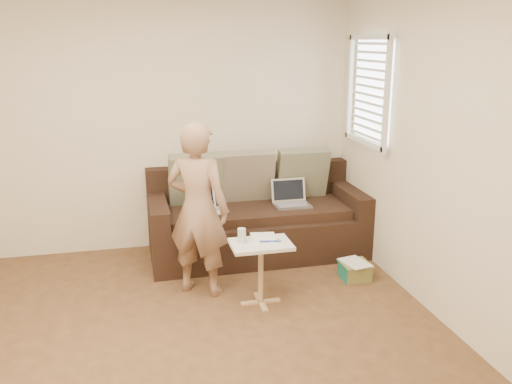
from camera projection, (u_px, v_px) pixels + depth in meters
floor at (193, 356)px, 3.86m from camera, size 4.50×4.50×0.00m
wall_back at (162, 127)px, 5.61m from camera, size 4.00×0.00×4.00m
wall_right at (460, 164)px, 3.95m from camera, size 0.00×4.50×4.50m
window_blinds at (369, 91)px, 5.24m from camera, size 0.12×0.88×1.08m
sofa at (257, 215)px, 5.61m from camera, size 2.20×0.95×0.85m
pillow_left at (196, 180)px, 5.56m from camera, size 0.55×0.29×0.57m
pillow_mid at (248, 176)px, 5.69m from camera, size 0.55×0.27×0.57m
pillow_right at (302, 173)px, 5.82m from camera, size 0.55×0.28×0.57m
laptop_silver at (292, 206)px, 5.58m from camera, size 0.37×0.27×0.24m
laptop_white at (208, 213)px, 5.36m from camera, size 0.42×0.38×0.25m
person at (198, 209)px, 4.65m from camera, size 0.68×0.62×1.54m
side_table at (261, 273)px, 4.56m from camera, size 0.50×0.35×0.55m
drinking_glass at (242, 235)px, 4.48m from camera, size 0.07×0.07×0.12m
scissors at (270, 241)px, 4.49m from camera, size 0.18×0.10×0.02m
paper_on_table at (264, 238)px, 4.58m from camera, size 0.25×0.33×0.00m
striped_box at (355, 270)px, 5.08m from camera, size 0.27×0.27×0.17m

